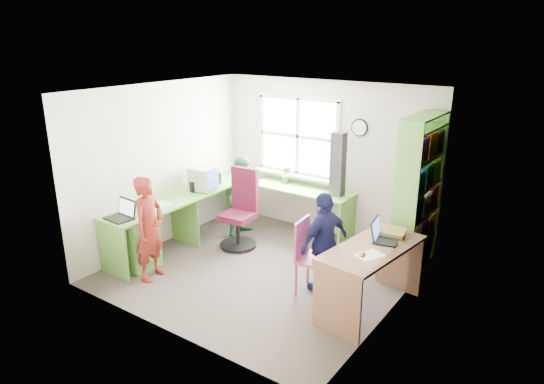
# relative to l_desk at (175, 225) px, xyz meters

# --- Properties ---
(room) EXTENTS (3.64, 3.44, 2.44)m
(room) POSITION_rel_l_desk_xyz_m (1.32, 0.38, 0.76)
(room) COLOR #403A32
(room) RESTS_ON ground
(l_desk) EXTENTS (2.38, 2.95, 0.75)m
(l_desk) POSITION_rel_l_desk_xyz_m (0.00, 0.00, 0.00)
(l_desk) COLOR #6DB347
(l_desk) RESTS_ON ground
(right_desk) EXTENTS (0.81, 1.45, 0.79)m
(right_desk) POSITION_rel_l_desk_xyz_m (2.90, 0.21, 0.12)
(right_desk) COLOR #885D44
(right_desk) RESTS_ON ground
(bookshelf) EXTENTS (0.30, 1.02, 2.10)m
(bookshelf) POSITION_rel_l_desk_xyz_m (2.96, 1.47, 0.55)
(bookshelf) COLOR #6DB347
(bookshelf) RESTS_ON ground
(swivel_chair) EXTENTS (0.59, 0.59, 1.17)m
(swivel_chair) POSITION_rel_l_desk_xyz_m (0.56, 0.80, 0.05)
(swivel_chair) COLOR black
(swivel_chair) RESTS_ON ground
(wooden_chair) EXTENTS (0.45, 0.45, 0.94)m
(wooden_chair) POSITION_rel_l_desk_xyz_m (2.12, 0.18, 0.05)
(wooden_chair) COLOR #B83D76
(wooden_chair) RESTS_ON ground
(crt_monitor) EXTENTS (0.40, 0.36, 0.36)m
(crt_monitor) POSITION_rel_l_desk_xyz_m (-0.15, 0.76, 0.48)
(crt_monitor) COLOR #AFAEB3
(crt_monitor) RESTS_ON l_desk
(laptop_left) EXTENTS (0.38, 0.32, 0.24)m
(laptop_left) POSITION_rel_l_desk_xyz_m (-0.20, -0.73, 0.35)
(laptop_left) COLOR black
(laptop_left) RESTS_ON l_desk
(laptop_right) EXTENTS (0.35, 0.40, 0.24)m
(laptop_right) POSITION_rel_l_desk_xyz_m (2.90, 0.45, 0.39)
(laptop_right) COLOR black
(laptop_right) RESTS_ON right_desk
(speaker_a) EXTENTS (0.10, 0.10, 0.16)m
(speaker_a) POSITION_rel_l_desk_xyz_m (-0.21, 0.60, 0.38)
(speaker_a) COLOR black
(speaker_a) RESTS_ON l_desk
(speaker_b) EXTENTS (0.11, 0.11, 0.19)m
(speaker_b) POSITION_rel_l_desk_xyz_m (-0.18, 1.13, 0.39)
(speaker_b) COLOR black
(speaker_b) RESTS_ON l_desk
(cd_tower) EXTENTS (0.19, 0.17, 0.95)m
(cd_tower) POSITION_rel_l_desk_xyz_m (1.66, 1.72, 0.77)
(cd_tower) COLOR black
(cd_tower) RESTS_ON l_desk
(game_box) EXTENTS (0.33, 0.33, 0.06)m
(game_box) POSITION_rel_l_desk_xyz_m (2.94, 0.67, 0.37)
(game_box) COLOR red
(game_box) RESTS_ON right_desk
(paper_a) EXTENTS (0.26, 0.35, 0.00)m
(paper_a) POSITION_rel_l_desk_xyz_m (-0.17, -0.11, 0.30)
(paper_a) COLOR silver
(paper_a) RESTS_ON l_desk
(paper_b) EXTENTS (0.30, 0.35, 0.00)m
(paper_b) POSITION_rel_l_desk_xyz_m (2.95, -0.01, 0.34)
(paper_b) COLOR silver
(paper_b) RESTS_ON right_desk
(potted_plant) EXTENTS (0.15, 0.12, 0.27)m
(potted_plant) POSITION_rel_l_desk_xyz_m (0.71, 1.79, 0.43)
(potted_plant) COLOR #327E35
(potted_plant) RESTS_ON l_desk
(person_red) EXTENTS (0.43, 0.56, 1.37)m
(person_red) POSITION_rel_l_desk_xyz_m (0.24, -0.67, 0.23)
(person_red) COLOR maroon
(person_red) RESTS_ON ground
(person_green) EXTENTS (0.55, 0.67, 1.26)m
(person_green) POSITION_rel_l_desk_xyz_m (0.33, 1.18, 0.18)
(person_green) COLOR #2B6B38
(person_green) RESTS_ON ground
(person_navy) EXTENTS (0.49, 0.80, 1.27)m
(person_navy) POSITION_rel_l_desk_xyz_m (2.23, 0.32, 0.18)
(person_navy) COLOR #161846
(person_navy) RESTS_ON ground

